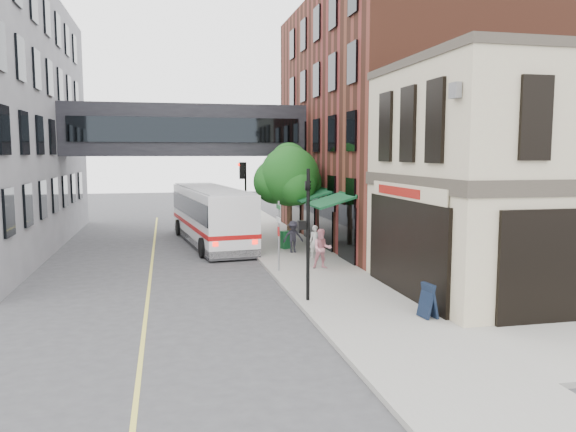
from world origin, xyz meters
name	(u,v)px	position (x,y,z in m)	size (l,w,h in m)	color
ground	(311,322)	(0.00, 0.00, 0.00)	(120.00, 120.00, 0.00)	#38383A
sidewalk_main	(282,245)	(2.00, 14.00, 0.07)	(4.00, 60.00, 0.15)	gray
corner_building	(534,179)	(8.97, 2.00, 4.21)	(10.19, 8.12, 8.45)	#BCAB8F
brick_building	(410,122)	(9.98, 15.00, 6.99)	(13.76, 18.00, 14.00)	#54281A
skyway_bridge	(186,131)	(-3.00, 18.00, 6.50)	(14.00, 3.18, 3.00)	black
traffic_signal_near	(307,218)	(0.37, 2.00, 2.98)	(0.44, 0.22, 4.60)	black
traffic_signal_far	(243,184)	(0.26, 17.00, 3.34)	(0.53, 0.28, 4.50)	black
street_sign_pole	(279,229)	(0.39, 7.00, 1.93)	(0.08, 0.75, 3.00)	gray
street_tree	(289,177)	(2.19, 13.22, 3.91)	(3.80, 3.20, 5.60)	#382619
lane_marking	(152,266)	(-5.00, 10.00, 0.01)	(0.12, 40.00, 0.01)	#D8CC4C
bus	(211,213)	(-1.79, 15.87, 1.77)	(3.99, 11.94, 3.15)	white
pedestrian_a	(315,242)	(2.72, 9.60, 0.93)	(0.57, 0.37, 1.57)	silver
pedestrian_b	(322,249)	(2.34, 7.06, 1.02)	(0.84, 0.66, 1.74)	pink
pedestrian_c	(293,237)	(1.99, 11.20, 0.96)	(1.04, 0.60, 1.62)	#23212A
newspaper_box	(286,240)	(1.88, 12.44, 0.61)	(0.46, 0.41, 0.93)	#135527
sandwich_board	(428,300)	(3.48, -0.79, 0.69)	(0.39, 0.60, 1.07)	black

